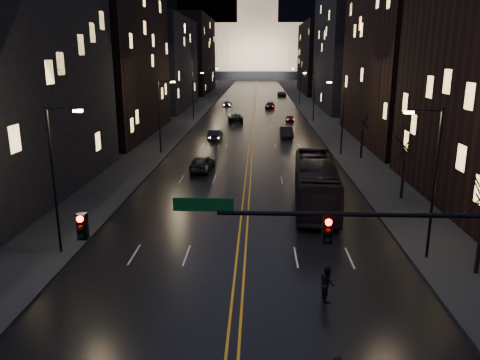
# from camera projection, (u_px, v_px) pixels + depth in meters

# --- Properties ---
(road) EXTENTS (20.00, 320.00, 0.02)m
(road) POSITION_uv_depth(u_px,v_px,m) (255.00, 95.00, 144.02)
(road) COLOR black
(road) RESTS_ON ground
(sidewalk_left) EXTENTS (8.00, 320.00, 0.16)m
(sidewalk_left) POSITION_uv_depth(u_px,v_px,m) (210.00, 95.00, 144.53)
(sidewalk_left) COLOR black
(sidewalk_left) RESTS_ON ground
(sidewalk_right) EXTENTS (8.00, 320.00, 0.16)m
(sidewalk_right) POSITION_uv_depth(u_px,v_px,m) (301.00, 95.00, 143.47)
(sidewalk_right) COLOR black
(sidewalk_right) RESTS_ON ground
(center_line) EXTENTS (0.62, 320.00, 0.01)m
(center_line) POSITION_uv_depth(u_px,v_px,m) (255.00, 95.00, 144.02)
(center_line) COLOR orange
(center_line) RESTS_ON road
(building_left_mid) EXTENTS (12.00, 30.00, 28.00)m
(building_left_mid) POSITION_uv_depth(u_px,v_px,m) (108.00, 39.00, 67.83)
(building_left_mid) COLOR black
(building_left_mid) RESTS_ON ground
(building_left_far) EXTENTS (12.00, 34.00, 20.00)m
(building_left_far) POSITION_uv_depth(u_px,v_px,m) (162.00, 64.00, 105.55)
(building_left_far) COLOR black
(building_left_far) RESTS_ON ground
(building_left_dist) EXTENTS (12.00, 40.00, 24.00)m
(building_left_dist) POSITION_uv_depth(u_px,v_px,m) (191.00, 55.00, 151.38)
(building_left_dist) COLOR black
(building_left_dist) RESTS_ON ground
(building_right_mid) EXTENTS (12.00, 34.00, 26.00)m
(building_right_mid) POSITION_uv_depth(u_px,v_px,m) (350.00, 50.00, 103.19)
(building_right_mid) COLOR black
(building_right_mid) RESTS_ON ground
(building_right_dist) EXTENTS (12.00, 40.00, 22.00)m
(building_right_dist) POSITION_uv_depth(u_px,v_px,m) (321.00, 58.00, 150.06)
(building_right_dist) COLOR black
(building_right_dist) RESTS_ON ground
(capitol) EXTENTS (90.00, 50.00, 58.50)m
(capitol) POSITION_uv_depth(u_px,v_px,m) (257.00, 45.00, 255.49)
(capitol) COLOR black
(capitol) RESTS_ON ground
(traffic_signal) EXTENTS (17.29, 0.45, 7.00)m
(traffic_signal) POSITION_uv_depth(u_px,v_px,m) (393.00, 244.00, 16.95)
(traffic_signal) COLOR black
(traffic_signal) RESTS_ON ground
(streetlamp_right_near) EXTENTS (2.13, 0.25, 9.00)m
(streetlamp_right_near) POSITION_uv_depth(u_px,v_px,m) (432.00, 177.00, 26.43)
(streetlamp_right_near) COLOR black
(streetlamp_right_near) RESTS_ON ground
(streetlamp_left_near) EXTENTS (2.13, 0.25, 9.00)m
(streetlamp_left_near) POSITION_uv_depth(u_px,v_px,m) (56.00, 173.00, 27.25)
(streetlamp_left_near) COLOR black
(streetlamp_left_near) RESTS_ON ground
(streetlamp_right_mid) EXTENTS (2.13, 0.25, 9.00)m
(streetlamp_right_mid) POSITION_uv_depth(u_px,v_px,m) (341.00, 113.00, 55.40)
(streetlamp_right_mid) COLOR black
(streetlamp_right_mid) RESTS_ON ground
(streetlamp_left_mid) EXTENTS (2.13, 0.25, 9.00)m
(streetlamp_left_mid) POSITION_uv_depth(u_px,v_px,m) (161.00, 113.00, 56.22)
(streetlamp_left_mid) COLOR black
(streetlamp_left_mid) RESTS_ON ground
(streetlamp_right_far) EXTENTS (2.13, 0.25, 9.00)m
(streetlamp_right_far) POSITION_uv_depth(u_px,v_px,m) (313.00, 94.00, 84.37)
(streetlamp_right_far) COLOR black
(streetlamp_right_far) RESTS_ON ground
(streetlamp_left_far) EXTENTS (2.13, 0.25, 9.00)m
(streetlamp_left_far) POSITION_uv_depth(u_px,v_px,m) (194.00, 93.00, 85.18)
(streetlamp_left_far) COLOR black
(streetlamp_left_far) RESTS_ON ground
(streetlamp_right_dist) EXTENTS (2.13, 0.25, 9.00)m
(streetlamp_right_dist) POSITION_uv_depth(u_px,v_px,m) (299.00, 84.00, 113.34)
(streetlamp_right_dist) COLOR black
(streetlamp_right_dist) RESTS_ON ground
(streetlamp_left_dist) EXTENTS (2.13, 0.25, 9.00)m
(streetlamp_left_dist) POSITION_uv_depth(u_px,v_px,m) (210.00, 84.00, 114.15)
(streetlamp_left_dist) COLOR black
(streetlamp_left_dist) RESTS_ON ground
(tree_right_mid) EXTENTS (2.40, 2.40, 6.65)m
(tree_right_mid) POSITION_uv_depth(u_px,v_px,m) (406.00, 147.00, 38.08)
(tree_right_mid) COLOR black
(tree_right_mid) RESTS_ON ground
(tree_right_far) EXTENTS (2.40, 2.40, 6.65)m
(tree_right_far) POSITION_uv_depth(u_px,v_px,m) (363.00, 120.00, 53.53)
(tree_right_far) COLOR black
(tree_right_far) RESTS_ON ground
(bus) EXTENTS (4.00, 13.46, 3.70)m
(bus) POSITION_uv_depth(u_px,v_px,m) (315.00, 183.00, 37.47)
(bus) COLOR black
(bus) RESTS_ON ground
(oncoming_car_a) EXTENTS (2.47, 5.13, 1.69)m
(oncoming_car_a) POSITION_uv_depth(u_px,v_px,m) (202.00, 163.00, 48.90)
(oncoming_car_a) COLOR black
(oncoming_car_a) RESTS_ON ground
(oncoming_car_b) EXTENTS (1.84, 4.63, 1.50)m
(oncoming_car_b) POSITION_uv_depth(u_px,v_px,m) (215.00, 135.00, 66.83)
(oncoming_car_b) COLOR black
(oncoming_car_b) RESTS_ON ground
(oncoming_car_c) EXTENTS (3.11, 5.69, 1.51)m
(oncoming_car_c) POSITION_uv_depth(u_px,v_px,m) (235.00, 118.00, 85.45)
(oncoming_car_c) COLOR black
(oncoming_car_c) RESTS_ON ground
(oncoming_car_d) EXTENTS (2.03, 4.67, 1.34)m
(oncoming_car_d) POSITION_uv_depth(u_px,v_px,m) (227.00, 104.00, 110.79)
(oncoming_car_d) COLOR black
(oncoming_car_d) RESTS_ON ground
(receding_car_a) EXTENTS (1.83, 4.92, 1.61)m
(receding_car_a) POSITION_uv_depth(u_px,v_px,m) (286.00, 132.00, 68.73)
(receding_car_a) COLOR black
(receding_car_a) RESTS_ON ground
(receding_car_b) EXTENTS (1.66, 3.78, 1.27)m
(receding_car_b) POSITION_uv_depth(u_px,v_px,m) (290.00, 119.00, 85.15)
(receding_car_b) COLOR black
(receding_car_b) RESTS_ON ground
(receding_car_c) EXTENTS (2.50, 5.13, 1.44)m
(receding_car_c) POSITION_uv_depth(u_px,v_px,m) (270.00, 106.00, 106.57)
(receding_car_c) COLOR black
(receding_car_c) RESTS_ON ground
(receding_car_d) EXTENTS (2.51, 5.37, 1.48)m
(receding_car_d) POSITION_uv_depth(u_px,v_px,m) (282.00, 94.00, 138.95)
(receding_car_d) COLOR black
(receding_car_d) RESTS_ON ground
(pedestrian_b) EXTENTS (0.64, 0.95, 1.79)m
(pedestrian_b) POSITION_uv_depth(u_px,v_px,m) (327.00, 283.00, 22.92)
(pedestrian_b) COLOR black
(pedestrian_b) RESTS_ON ground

